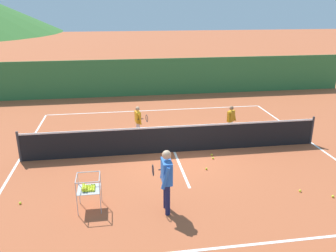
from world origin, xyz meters
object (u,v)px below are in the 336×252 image
Objects in this scene: ball_cart at (88,188)px; tennis_ball_0 at (212,155)px; tennis_net at (174,139)px; student_1 at (231,118)px; instructor at (166,175)px; tennis_ball_4 at (20,203)px; tennis_ball_3 at (213,158)px; student_0 at (138,119)px; tennis_ball_5 at (206,169)px; tennis_ball_2 at (300,191)px; tennis_ball_1 at (333,196)px.

ball_cart reaches higher than tennis_ball_0.
tennis_net is 2.76m from student_1.
instructor reaches higher than tennis_ball_4.
tennis_ball_3 is at bearing 18.79° from tennis_ball_4.
tennis_ball_3 is (-0.03, -0.27, 0.00)m from tennis_ball_0.
ball_cart is 13.22× the size of tennis_ball_4.
tennis_net is 5.30m from tennis_ball_4.
instructor reaches higher than ball_cart.
student_0 is 1.03× the size of student_1.
tennis_ball_4 is at bearing 165.08° from ball_cart.
tennis_ball_5 is (3.49, 1.68, -0.55)m from ball_cart.
tennis_ball_2 is 1.00× the size of tennis_ball_5.
tennis_net reaches higher than tennis_ball_1.
tennis_net is 4.21m from ball_cart.
instructor is 3.59m from tennis_ball_3.
student_0 is (-1.13, 1.61, 0.25)m from tennis_net.
ball_cart reaches higher than tennis_ball_5.
ball_cart is 5.73m from tennis_ball_2.
tennis_net is 152.43× the size of tennis_ball_4.
tennis_net reaches higher than tennis_ball_0.
ball_cart is 3.91m from tennis_ball_5.
tennis_ball_0 is 0.27m from tennis_ball_3.
student_1 is 5.10m from tennis_ball_1.
tennis_ball_4 is (-7.50, 0.52, 0.00)m from tennis_ball_2.
tennis_ball_5 is at bearing 52.66° from instructor.
tennis_ball_4 is 5.42m from tennis_ball_5.
tennis_ball_5 is (1.89, -3.13, -0.72)m from student_0.
tennis_ball_1 is 1.00× the size of tennis_ball_2.
tennis_ball_2 is (2.97, -3.24, -0.47)m from tennis_net.
tennis_ball_3 is 0.86m from tennis_ball_5.
student_1 is at bearing 58.20° from tennis_ball_3.
tennis_net is 1.40m from tennis_ball_0.
tennis_ball_0 is at bearing -124.92° from student_1.
student_1 reaches higher than tennis_ball_3.
tennis_ball_0 and tennis_ball_2 have the same top height.
tennis_ball_2 and tennis_ball_5 have the same top height.
ball_cart reaches higher than tennis_ball_3.
tennis_net is 4.42m from tennis_ball_2.
tennis_ball_1 is at bearing -3.95° from ball_cart.
instructor is at bearing -13.24° from tennis_ball_4.
tennis_net is 152.43× the size of tennis_ball_0.
ball_cart reaches higher than tennis_ball_4.
student_1 is 17.92× the size of tennis_ball_2.
tennis_ball_1 is 0.83m from tennis_ball_2.
student_0 is (-0.31, 5.20, -0.24)m from instructor.
tennis_ball_3 and tennis_ball_5 have the same top height.
student_1 is at bearing 40.73° from ball_cart.
instructor reaches higher than tennis_ball_5.
tennis_ball_3 is (2.00, 2.82, -0.95)m from instructor.
instructor is 24.22× the size of tennis_ball_1.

